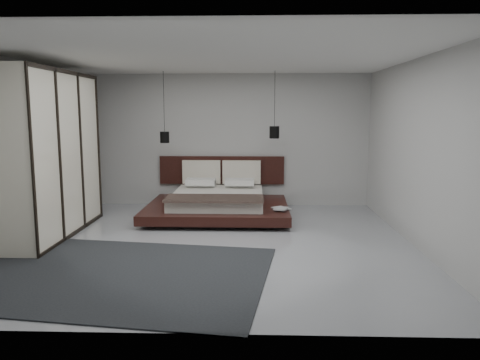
{
  "coord_description": "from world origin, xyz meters",
  "views": [
    {
      "loc": [
        0.59,
        -7.01,
        2.02
      ],
      "look_at": [
        0.32,
        1.2,
        0.81
      ],
      "focal_mm": 35.0,
      "sensor_mm": 36.0,
      "label": 1
    }
  ],
  "objects_px": {
    "lattice_screen": "(83,146)",
    "bed": "(218,201)",
    "pendant_left": "(165,137)",
    "wardrobe": "(52,154)",
    "rug": "(111,274)",
    "pendant_right": "(274,132)"
  },
  "relations": [
    {
      "from": "bed",
      "to": "pendant_left",
      "type": "distance_m",
      "value": 1.69
    },
    {
      "from": "lattice_screen",
      "to": "wardrobe",
      "type": "bearing_deg",
      "value": -82.95
    },
    {
      "from": "wardrobe",
      "to": "rug",
      "type": "height_order",
      "value": "wardrobe"
    },
    {
      "from": "rug",
      "to": "pendant_right",
      "type": "bearing_deg",
      "value": 60.26
    },
    {
      "from": "lattice_screen",
      "to": "rug",
      "type": "relative_size",
      "value": 0.67
    },
    {
      "from": "pendant_left",
      "to": "pendant_right",
      "type": "bearing_deg",
      "value": 0.0
    },
    {
      "from": "pendant_left",
      "to": "bed",
      "type": "bearing_deg",
      "value": -20.52
    },
    {
      "from": "rug",
      "to": "pendant_left",
      "type": "bearing_deg",
      "value": 90.45
    },
    {
      "from": "bed",
      "to": "pendant_right",
      "type": "relative_size",
      "value": 2.03
    },
    {
      "from": "bed",
      "to": "rug",
      "type": "relative_size",
      "value": 0.69
    },
    {
      "from": "pendant_left",
      "to": "wardrobe",
      "type": "xyz_separation_m",
      "value": [
        -1.47,
        -1.91,
        -0.17
      ]
    },
    {
      "from": "pendant_left",
      "to": "rug",
      "type": "bearing_deg",
      "value": -89.55
    },
    {
      "from": "bed",
      "to": "wardrobe",
      "type": "relative_size",
      "value": 0.99
    },
    {
      "from": "lattice_screen",
      "to": "bed",
      "type": "distance_m",
      "value": 3.04
    },
    {
      "from": "lattice_screen",
      "to": "wardrobe",
      "type": "relative_size",
      "value": 0.96
    },
    {
      "from": "wardrobe",
      "to": "pendant_left",
      "type": "bearing_deg",
      "value": 52.41
    },
    {
      "from": "bed",
      "to": "rug",
      "type": "distance_m",
      "value": 3.56
    },
    {
      "from": "lattice_screen",
      "to": "wardrobe",
      "type": "height_order",
      "value": "wardrobe"
    },
    {
      "from": "pendant_left",
      "to": "lattice_screen",
      "type": "bearing_deg",
      "value": 175.77
    },
    {
      "from": "lattice_screen",
      "to": "rug",
      "type": "height_order",
      "value": "lattice_screen"
    },
    {
      "from": "wardrobe",
      "to": "bed",
      "type": "bearing_deg",
      "value": 30.25
    },
    {
      "from": "pendant_left",
      "to": "pendant_right",
      "type": "relative_size",
      "value": 1.07
    }
  ]
}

